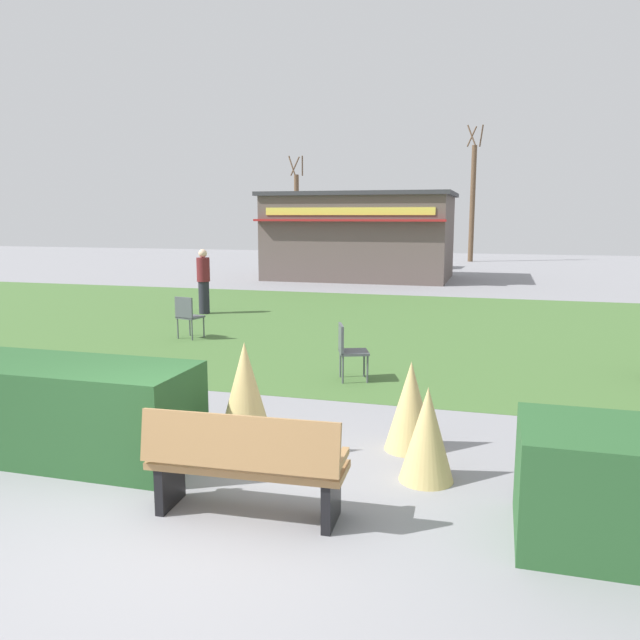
% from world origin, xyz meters
% --- Properties ---
extents(ground_plane, '(80.00, 80.00, 0.00)m').
position_xyz_m(ground_plane, '(0.00, 0.00, 0.00)').
color(ground_plane, gray).
extents(lawn_patch, '(36.00, 12.00, 0.01)m').
position_xyz_m(lawn_patch, '(0.00, 9.92, 0.00)').
color(lawn_patch, '#446B33').
rests_on(lawn_patch, ground_plane).
extents(park_bench, '(1.72, 0.60, 0.95)m').
position_xyz_m(park_bench, '(0.46, 0.39, 0.48)').
color(park_bench, '#9E7547').
rests_on(park_bench, ground_plane).
extents(hedge_left, '(2.76, 1.10, 1.01)m').
position_xyz_m(hedge_left, '(-1.91, 1.19, 0.51)').
color(hedge_left, '#28562B').
rests_on(hedge_left, ground_plane).
extents(ornamental_grass_behind_left, '(0.70, 0.70, 1.26)m').
position_xyz_m(ornamental_grass_behind_left, '(-0.05, 1.62, 0.63)').
color(ornamental_grass_behind_left, tan).
rests_on(ornamental_grass_behind_left, ground_plane).
extents(ornamental_grass_behind_right, '(0.56, 0.56, 0.99)m').
position_xyz_m(ornamental_grass_behind_right, '(1.58, 2.38, 0.50)').
color(ornamental_grass_behind_right, tan).
rests_on(ornamental_grass_behind_right, ground_plane).
extents(ornamental_grass_behind_center, '(0.53, 0.53, 0.94)m').
position_xyz_m(ornamental_grass_behind_center, '(1.85, 1.59, 0.47)').
color(ornamental_grass_behind_center, tan).
rests_on(ornamental_grass_behind_center, ground_plane).
extents(food_kiosk, '(7.48, 5.03, 3.46)m').
position_xyz_m(food_kiosk, '(-3.04, 21.16, 1.74)').
color(food_kiosk, '#594C47').
rests_on(food_kiosk, ground_plane).
extents(cafe_chair_west, '(0.53, 0.53, 0.89)m').
position_xyz_m(cafe_chair_west, '(-3.75, 7.44, 0.53)').
color(cafe_chair_west, '#4C5156').
rests_on(cafe_chair_west, ground_plane).
extents(cafe_chair_east, '(0.56, 0.56, 0.89)m').
position_xyz_m(cafe_chair_east, '(0.25, 5.06, 0.53)').
color(cafe_chair_east, '#4C5156').
rests_on(cafe_chair_east, ground_plane).
extents(person_standing, '(0.34, 0.34, 1.69)m').
position_xyz_m(person_standing, '(-4.96, 10.68, 0.86)').
color(person_standing, '#23232D').
rests_on(person_standing, ground_plane).
extents(parked_car_west_slot, '(4.32, 2.30, 1.20)m').
position_xyz_m(parked_car_west_slot, '(-2.14, 27.43, 0.64)').
color(parked_car_west_slot, silver).
rests_on(parked_car_west_slot, ground_plane).
extents(tree_left_bg, '(0.91, 0.96, 5.96)m').
position_xyz_m(tree_left_bg, '(-9.13, 31.57, 2.62)').
color(tree_left_bg, brown).
rests_on(tree_left_bg, ground_plane).
extents(tree_right_bg, '(0.91, 0.96, 7.40)m').
position_xyz_m(tree_right_bg, '(0.90, 32.19, 3.33)').
color(tree_right_bg, brown).
rests_on(tree_right_bg, ground_plane).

